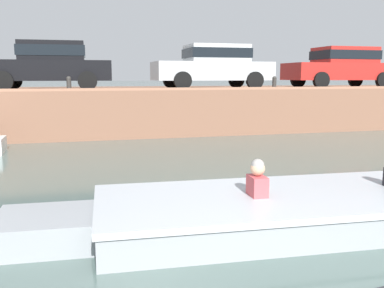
% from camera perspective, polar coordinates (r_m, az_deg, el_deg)
% --- Properties ---
extents(ground_plane, '(400.00, 400.00, 0.00)m').
position_cam_1_polar(ground_plane, '(7.80, -1.00, -5.62)').
color(ground_plane, '#4C605B').
extents(far_quay_wall, '(60.00, 6.00, 1.54)m').
position_cam_1_polar(far_quay_wall, '(16.54, -8.51, 4.73)').
color(far_quay_wall, brown).
rests_on(far_quay_wall, ground).
extents(far_wall_coping, '(60.00, 0.24, 0.08)m').
position_cam_1_polar(far_wall_coping, '(13.65, -7.25, 7.27)').
color(far_wall_coping, '#9F6C52').
rests_on(far_wall_coping, far_quay_wall).
extents(motorboat_passing, '(7.20, 2.27, 0.92)m').
position_cam_1_polar(motorboat_passing, '(5.94, 14.16, -8.35)').
color(motorboat_passing, '#93999E').
rests_on(motorboat_passing, ground).
extents(car_left_inner_black, '(4.01, 1.99, 1.54)m').
position_cam_1_polar(car_left_inner_black, '(14.81, -18.44, 10.13)').
color(car_left_inner_black, black).
rests_on(car_left_inner_black, far_quay_wall).
extents(car_centre_silver, '(4.15, 1.98, 1.54)m').
position_cam_1_polar(car_centre_silver, '(15.50, 2.87, 10.51)').
color(car_centre_silver, '#B7BABC').
rests_on(car_centre_silver, far_quay_wall).
extents(car_right_inner_red, '(4.26, 1.89, 1.54)m').
position_cam_1_polar(car_right_inner_red, '(17.78, 19.34, 9.82)').
color(car_right_inner_red, '#B2231E').
rests_on(car_right_inner_red, far_quay_wall).
extents(mooring_bollard_mid, '(0.15, 0.15, 0.45)m').
position_cam_1_polar(mooring_bollard_mid, '(13.66, -16.10, 7.83)').
color(mooring_bollard_mid, '#2D2B28').
rests_on(mooring_bollard_mid, far_quay_wall).
extents(mooring_bollard_east, '(0.15, 0.15, 0.45)m').
position_cam_1_polar(mooring_bollard_east, '(15.13, 10.92, 8.10)').
color(mooring_bollard_east, '#2D2B28').
rests_on(mooring_bollard_east, far_quay_wall).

